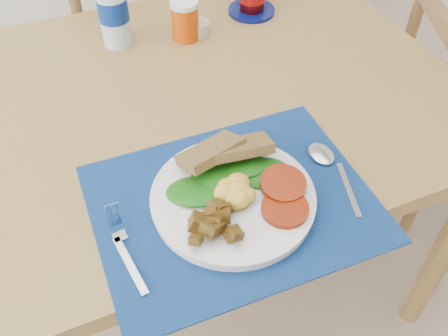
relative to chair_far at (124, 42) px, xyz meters
name	(u,v)px	position (x,y,z in m)	size (l,w,h in m)	color
table	(152,133)	(-0.08, -0.62, 0.14)	(1.40, 0.90, 0.75)	brown
chair_far	(124,42)	(0.00, 0.00, 0.00)	(0.44, 0.42, 1.01)	brown
placemat	(233,203)	(-0.03, -0.95, 0.23)	(0.49, 0.38, 0.00)	black
breakfast_plate	(231,198)	(-0.03, -0.95, 0.25)	(0.29, 0.29, 0.07)	silver
fork	(124,247)	(-0.23, -0.96, 0.23)	(0.03, 0.17, 0.00)	#B2B5BA
spoon	(329,165)	(0.18, -0.94, 0.23)	(0.05, 0.19, 0.01)	#B2B5BA
water_bottle	(112,2)	(-0.08, -0.36, 0.34)	(0.07, 0.07, 0.25)	#ADBFCC
juice_glass	(185,21)	(0.09, -0.40, 0.27)	(0.07, 0.07, 0.09)	#B13704
ramekin	(197,28)	(0.12, -0.39, 0.24)	(0.06, 0.06, 0.03)	tan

